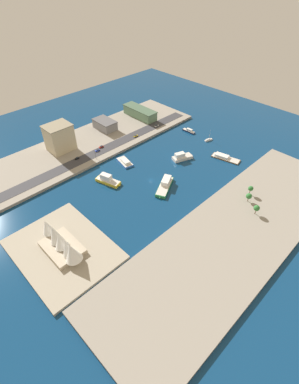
% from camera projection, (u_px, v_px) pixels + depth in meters
% --- Properties ---
extents(ground_plane, '(440.00, 440.00, 0.00)m').
position_uv_depth(ground_plane, '(151.00, 180.00, 249.90)').
color(ground_plane, navy).
extents(quay_west, '(70.00, 240.00, 2.53)m').
position_uv_depth(quay_west, '(236.00, 232.00, 202.06)').
color(quay_west, gray).
rests_on(quay_west, ground_plane).
extents(quay_east, '(70.00, 240.00, 2.53)m').
position_uv_depth(quay_east, '(92.00, 143.00, 296.10)').
color(quay_east, gray).
rests_on(quay_east, ground_plane).
extents(peninsula_point, '(72.48, 55.84, 2.00)m').
position_uv_depth(peninsula_point, '(63.00, 250.00, 190.54)').
color(peninsula_point, '#A89E89').
rests_on(peninsula_point, ground_plane).
extents(road_strip, '(12.45, 228.00, 0.15)m').
position_uv_depth(road_strip, '(105.00, 149.00, 283.90)').
color(road_strip, '#38383D').
rests_on(road_strip, quay_east).
extents(ferry_white_commuter, '(13.97, 21.82, 7.27)m').
position_uv_depth(ferry_white_commuter, '(182.00, 157.00, 273.25)').
color(ferry_white_commuter, silver).
rests_on(ferry_white_commuter, ground_plane).
extents(ferry_yellow_fast, '(24.61, 13.70, 7.92)m').
position_uv_depth(ferry_yellow_fast, '(108.00, 180.00, 245.54)').
color(ferry_yellow_fast, yellow).
rests_on(ferry_yellow_fast, ground_plane).
extents(ferry_green_doubledeck, '(20.32, 28.47, 6.50)m').
position_uv_depth(ferry_green_doubledeck, '(165.00, 185.00, 240.90)').
color(ferry_green_doubledeck, '#2D8C4C').
rests_on(ferry_green_doubledeck, ground_plane).
extents(patrol_launch_navy, '(16.46, 4.40, 3.93)m').
position_uv_depth(patrol_launch_navy, '(189.00, 131.00, 315.09)').
color(patrol_launch_navy, '#1E284C').
rests_on(patrol_launch_navy, ground_plane).
extents(barge_flat_brown, '(28.25, 14.33, 3.26)m').
position_uv_depth(barge_flat_brown, '(224.00, 157.00, 275.06)').
color(barge_flat_brown, brown).
rests_on(barge_flat_brown, ground_plane).
extents(catamaran_blue, '(20.82, 12.52, 3.94)m').
position_uv_depth(catamaran_blue, '(125.00, 162.00, 268.74)').
color(catamaran_blue, blue).
rests_on(catamaran_blue, ground_plane).
extents(sailboat_small_white, '(4.34, 10.13, 12.26)m').
position_uv_depth(sailboat_small_white, '(209.00, 140.00, 300.98)').
color(sailboat_small_white, white).
rests_on(sailboat_small_white, ground_plane).
extents(terminal_long_green, '(44.99, 14.85, 10.75)m').
position_uv_depth(terminal_long_green, '(140.00, 112.00, 335.58)').
color(terminal_long_green, slate).
rests_on(terminal_long_green, quay_east).
extents(office_block_beige, '(20.52, 24.69, 26.11)m').
position_uv_depth(office_block_beige, '(59.00, 138.00, 275.32)').
color(office_block_beige, '#C6B793').
rests_on(office_block_beige, quay_east).
extents(warehouse_low_gray, '(26.31, 16.40, 9.92)m').
position_uv_depth(warehouse_low_gray, '(105.00, 124.00, 313.43)').
color(warehouse_low_gray, gray).
rests_on(warehouse_low_gray, quay_east).
extents(hatchback_blue, '(1.96, 4.92, 1.56)m').
position_uv_depth(hatchback_blue, '(97.00, 150.00, 280.42)').
color(hatchback_blue, black).
rests_on(hatchback_blue, road_strip).
extents(pickup_red, '(1.89, 4.88, 1.61)m').
position_uv_depth(pickup_red, '(101.00, 147.00, 285.71)').
color(pickup_red, black).
rests_on(pickup_red, road_strip).
extents(suv_black, '(1.82, 4.47, 1.66)m').
position_uv_depth(suv_black, '(77.00, 158.00, 269.70)').
color(suv_black, black).
rests_on(suv_black, road_strip).
extents(van_white, '(2.07, 4.67, 1.68)m').
position_uv_depth(van_white, '(157.00, 126.00, 319.58)').
color(van_white, black).
rests_on(van_white, road_strip).
extents(taxi_yellow_cab, '(1.83, 4.87, 1.52)m').
position_uv_depth(taxi_yellow_cab, '(136.00, 136.00, 302.35)').
color(taxi_yellow_cab, black).
rests_on(taxi_yellow_cab, road_strip).
extents(traffic_light_waterfront, '(0.36, 0.36, 6.50)m').
position_uv_depth(traffic_light_waterfront, '(95.00, 154.00, 268.63)').
color(traffic_light_waterfront, black).
rests_on(traffic_light_waterfront, quay_east).
extents(opera_landmark, '(42.20, 20.35, 16.25)m').
position_uv_depth(opera_landmark, '(62.00, 243.00, 184.79)').
color(opera_landmark, '#BCAD93').
rests_on(opera_landmark, peninsula_point).
extents(park_tree_cluster, '(19.17, 21.34, 8.09)m').
position_uv_depth(park_tree_cluster, '(252.00, 198.00, 219.40)').
color(park_tree_cluster, brown).
rests_on(park_tree_cluster, quay_west).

